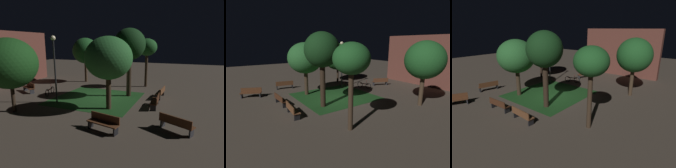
# 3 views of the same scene
# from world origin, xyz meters

# --- Properties ---
(ground_plane) EXTENTS (60.00, 60.00, 0.00)m
(ground_plane) POSITION_xyz_m (0.00, 0.00, 0.00)
(ground_plane) COLOR #473D33
(grass_lawn) EXTENTS (6.37, 6.70, 0.01)m
(grass_lawn) POSITION_xyz_m (-0.85, 0.39, 0.01)
(grass_lawn) COLOR #194219
(grass_lawn) RESTS_ON ground
(bench_lawn_edge) EXTENTS (1.82, 0.57, 0.88)m
(bench_lawn_edge) POSITION_xyz_m (-1.32, -4.53, 0.48)
(bench_lawn_edge) COLOR #422314
(bench_lawn_edge) RESTS_ON ground
(bench_front_right) EXTENTS (1.83, 0.60, 0.88)m
(bench_front_right) POSITION_xyz_m (1.32, -4.53, 0.48)
(bench_front_right) COLOR brown
(bench_front_right) RESTS_ON ground
(bench_by_lamp) EXTENTS (0.83, 1.86, 0.88)m
(bench_by_lamp) POSITION_xyz_m (-6.10, -2.63, 0.48)
(bench_by_lamp) COLOR #512D19
(bench_by_lamp) RESTS_ON ground
(bench_front_left) EXTENTS (1.21, 1.83, 0.88)m
(bench_front_left) POSITION_xyz_m (-4.87, -6.12, 0.48)
(bench_front_left) COLOR #512D19
(bench_front_left) RESTS_ON ground
(bench_back_row) EXTENTS (1.18, 1.84, 0.88)m
(bench_back_row) POSITION_xyz_m (-1.30, 7.14, 0.48)
(bench_back_row) COLOR brown
(bench_back_row) RESTS_ON ground
(tree_back_left) EXTENTS (2.96, 2.96, 5.09)m
(tree_back_left) POSITION_xyz_m (5.08, 4.69, 3.60)
(tree_back_left) COLOR #423021
(tree_back_left) RESTS_ON ground
(tree_left_canopy) EXTENTS (2.03, 2.03, 4.95)m
(tree_left_canopy) POSITION_xyz_m (5.05, -2.45, 4.00)
(tree_left_canopy) COLOR #38281C
(tree_left_canopy) RESTS_ON ground
(tree_back_right) EXTENTS (3.22, 3.22, 4.95)m
(tree_back_right) POSITION_xyz_m (-2.85, -1.54, 3.50)
(tree_back_right) COLOR #38281C
(tree_back_right) RESTS_ON ground
(tree_lawn_side) EXTENTS (3.52, 3.52, 4.84)m
(tree_lawn_side) POSITION_xyz_m (-5.70, 4.08, 3.21)
(tree_lawn_side) COLOR #2D2116
(tree_lawn_side) RESTS_ON ground
(tree_right_canopy) EXTENTS (2.65, 2.65, 5.70)m
(tree_right_canopy) POSITION_xyz_m (0.89, -1.85, 4.32)
(tree_right_canopy) COLOR #2D2116
(tree_right_canopy) RESTS_ON ground
(lamp_post_near_wall) EXTENTS (0.36, 0.36, 5.03)m
(lamp_post_near_wall) POSITION_xyz_m (-2.97, 2.74, 3.37)
(lamp_post_near_wall) COLOR black
(lamp_post_near_wall) RESTS_ON ground
(bicycle) EXTENTS (1.70, 0.51, 0.93)m
(bicycle) POSITION_xyz_m (-1.41, 4.67, 0.34)
(bicycle) COLOR black
(bicycle) RESTS_ON ground
(building_wall_backdrop) EXTENTS (9.40, 0.80, 5.75)m
(building_wall_backdrop) POSITION_xyz_m (1.12, 11.50, 2.87)
(building_wall_backdrop) COLOR brown
(building_wall_backdrop) RESTS_ON ground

